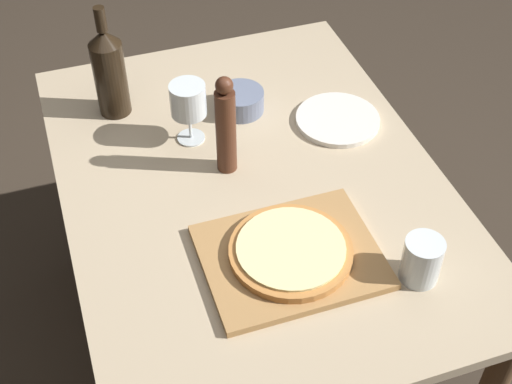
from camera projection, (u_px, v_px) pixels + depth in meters
The scene contains 10 objects.
ground_plane at pixel (253, 353), 2.24m from camera, with size 12.00×12.00×0.00m, color #382D23.
dining_table at pixel (252, 210), 1.79m from camera, with size 0.90×1.23×0.75m.
cutting_board at pixel (289, 257), 1.53m from camera, with size 0.38×0.30×0.02m.
pizza at pixel (289, 251), 1.51m from camera, with size 0.27×0.27×0.02m.
wine_bottle at pixel (109, 71), 1.82m from camera, with size 0.08×0.08×0.31m.
pepper_mill at pixel (226, 127), 1.66m from camera, with size 0.05×0.05×0.27m.
wine_glass at pixel (188, 101), 1.74m from camera, with size 0.09×0.09×0.17m.
small_bowl at pixel (240, 101), 1.89m from camera, with size 0.12×0.12×0.06m.
drinking_tumbler at pixel (422, 260), 1.47m from camera, with size 0.08×0.08×0.11m.
dinner_plate at pixel (338, 119), 1.87m from camera, with size 0.22×0.22×0.01m.
Camera 1 is at (-0.39, -1.18, 1.93)m, focal length 50.00 mm.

